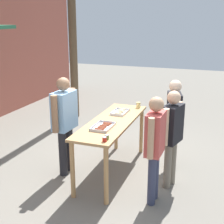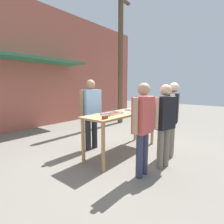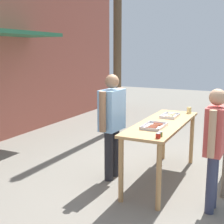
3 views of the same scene
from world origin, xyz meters
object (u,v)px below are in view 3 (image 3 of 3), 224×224
Objects in this scene: beer_cup at (189,110)px; person_customer_holding_hotdog at (215,140)px; person_server_behind_table at (112,118)px; condiment_jar_ketchup at (160,134)px; food_tray_sausages at (154,127)px; utility_pole at (118,18)px; food_tray_buns at (170,115)px; condiment_jar_mustard at (158,136)px.

beer_cup is 1.70m from person_customer_holding_hotdog.
beer_cup is 1.52m from person_server_behind_table.
food_tray_sausages is at bearing 28.02° from condiment_jar_ketchup.
utility_pole is at bearing 33.54° from food_tray_sausages.
food_tray_buns is 1.04m from person_server_behind_table.
person_server_behind_table is at bearing -101.58° from person_customer_holding_hotdog.
condiment_jar_mustard is at bearing -156.13° from food_tray_sausages.
food_tray_buns is 0.26× the size of person_customer_holding_hotdog.
condiment_jar_mustard is 0.64× the size of beer_cup.
beer_cup is 0.07× the size of person_server_behind_table.
food_tray_buns is 0.24× the size of person_server_behind_table.
food_tray_sausages is 0.49m from condiment_jar_ketchup.
beer_cup is at bearing -155.33° from person_customer_holding_hotdog.
condiment_jar_ketchup is at bearing -151.98° from food_tray_sausages.
condiment_jar_mustard is 0.04× the size of person_customer_holding_hotdog.
person_customer_holding_hotdog is (-0.28, -0.89, -0.01)m from food_tray_sausages.
food_tray_buns is 5.83× the size of condiment_jar_mustard.
food_tray_sausages is 4.14m from utility_pole.
condiment_jar_mustard is at bearing -147.75° from utility_pole.
food_tray_buns is 1.29m from condiment_jar_ketchup.
food_tray_buns is 3.71× the size of beer_cup.
person_customer_holding_hotdog is at bearing -76.85° from condiment_jar_ketchup.
beer_cup is at bearing -35.01° from person_server_behind_table.
condiment_jar_ketchup is 0.01× the size of utility_pole.
person_customer_holding_hotdog is (0.24, -0.66, -0.03)m from condiment_jar_mustard.
food_tray_sausages is 4.12× the size of beer_cup.
beer_cup reaches higher than food_tray_buns.
condiment_jar_mustard and condiment_jar_ketchup have the same top height.
person_customer_holding_hotdog is (-1.12, -0.89, -0.02)m from food_tray_buns.
condiment_jar_ketchup reaches higher than food_tray_buns.
person_customer_holding_hotdog is at bearing -156.84° from beer_cup.
utility_pole is at bearing 51.65° from beer_cup.
condiment_jar_ketchup is (0.09, 0.00, 0.00)m from condiment_jar_mustard.
person_customer_holding_hotdog is (-0.38, -1.62, -0.05)m from person_server_behind_table.
person_server_behind_table is 1.06× the size of person_customer_holding_hotdog.
person_server_behind_table is 3.74m from utility_pole.
condiment_jar_ketchup is 1.09m from person_server_behind_table.
person_server_behind_table reaches higher than food_tray_buns.
person_customer_holding_hotdog is at bearing -69.83° from condiment_jar_mustard.
person_customer_holding_hotdog is at bearing -141.46° from food_tray_buns.
food_tray_buns is at bearing -137.63° from utility_pole.
utility_pole reaches higher than person_customer_holding_hotdog.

